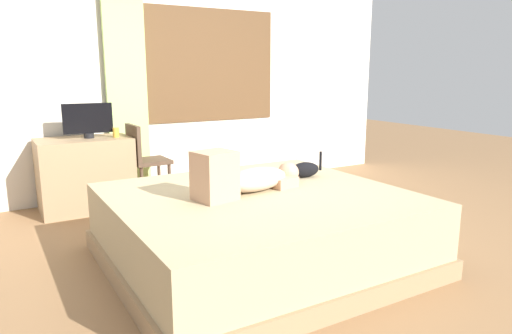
{
  "coord_description": "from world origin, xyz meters",
  "views": [
    {
      "loc": [
        -1.82,
        -2.88,
        1.41
      ],
      "look_at": [
        -0.04,
        0.13,
        0.68
      ],
      "focal_mm": 32.58,
      "sensor_mm": 36.0,
      "label": 1
    }
  ],
  "objects_px": {
    "cup": "(116,133)",
    "tv_monitor": "(88,120)",
    "bed": "(258,228)",
    "chair_by_desk": "(143,157)",
    "cat": "(303,170)",
    "person_lying": "(246,178)",
    "desk": "(86,174)"
  },
  "relations": [
    {
      "from": "chair_by_desk",
      "to": "person_lying",
      "type": "bearing_deg",
      "value": -84.39
    },
    {
      "from": "person_lying",
      "to": "desk",
      "type": "relative_size",
      "value": 1.05
    },
    {
      "from": "tv_monitor",
      "to": "chair_by_desk",
      "type": "relative_size",
      "value": 0.56
    },
    {
      "from": "cat",
      "to": "bed",
      "type": "bearing_deg",
      "value": -156.93
    },
    {
      "from": "desk",
      "to": "chair_by_desk",
      "type": "xyz_separation_m",
      "value": [
        0.57,
        -0.1,
        0.14
      ]
    },
    {
      "from": "cat",
      "to": "tv_monitor",
      "type": "xyz_separation_m",
      "value": [
        -1.35,
        1.81,
        0.32
      ]
    },
    {
      "from": "tv_monitor",
      "to": "cup",
      "type": "xyz_separation_m",
      "value": [
        0.25,
        -0.08,
        -0.13
      ]
    },
    {
      "from": "person_lying",
      "to": "desk",
      "type": "xyz_separation_m",
      "value": [
        -0.76,
        2.0,
        -0.28
      ]
    },
    {
      "from": "cat",
      "to": "chair_by_desk",
      "type": "xyz_separation_m",
      "value": [
        -0.83,
        1.71,
        -0.09
      ]
    },
    {
      "from": "bed",
      "to": "tv_monitor",
      "type": "xyz_separation_m",
      "value": [
        -0.77,
        2.06,
        0.66
      ]
    },
    {
      "from": "cup",
      "to": "bed",
      "type": "bearing_deg",
      "value": -75.39
    },
    {
      "from": "bed",
      "to": "person_lying",
      "type": "bearing_deg",
      "value": 136.82
    },
    {
      "from": "person_lying",
      "to": "cat",
      "type": "xyz_separation_m",
      "value": [
        0.65,
        0.19,
        -0.05
      ]
    },
    {
      "from": "person_lying",
      "to": "desk",
      "type": "distance_m",
      "value": 2.15
    },
    {
      "from": "cat",
      "to": "cup",
      "type": "bearing_deg",
      "value": 122.37
    },
    {
      "from": "cat",
      "to": "person_lying",
      "type": "bearing_deg",
      "value": -163.98
    },
    {
      "from": "cup",
      "to": "desk",
      "type": "bearing_deg",
      "value": 165.74
    },
    {
      "from": "tv_monitor",
      "to": "chair_by_desk",
      "type": "height_order",
      "value": "tv_monitor"
    },
    {
      "from": "tv_monitor",
      "to": "bed",
      "type": "bearing_deg",
      "value": -69.56
    },
    {
      "from": "cat",
      "to": "chair_by_desk",
      "type": "bearing_deg",
      "value": 116.03
    },
    {
      "from": "cat",
      "to": "tv_monitor",
      "type": "relative_size",
      "value": 0.74
    },
    {
      "from": "chair_by_desk",
      "to": "desk",
      "type": "bearing_deg",
      "value": 169.71
    },
    {
      "from": "bed",
      "to": "person_lying",
      "type": "height_order",
      "value": "person_lying"
    },
    {
      "from": "cup",
      "to": "tv_monitor",
      "type": "bearing_deg",
      "value": 162.56
    },
    {
      "from": "desk",
      "to": "chair_by_desk",
      "type": "bearing_deg",
      "value": -10.29
    },
    {
      "from": "desk",
      "to": "chair_by_desk",
      "type": "height_order",
      "value": "chair_by_desk"
    },
    {
      "from": "desk",
      "to": "tv_monitor",
      "type": "bearing_deg",
      "value": -0.0
    },
    {
      "from": "cat",
      "to": "cup",
      "type": "relative_size",
      "value": 3.69
    },
    {
      "from": "bed",
      "to": "chair_by_desk",
      "type": "distance_m",
      "value": 1.98
    },
    {
      "from": "cat",
      "to": "desk",
      "type": "relative_size",
      "value": 0.4
    },
    {
      "from": "person_lying",
      "to": "cat",
      "type": "distance_m",
      "value": 0.67
    },
    {
      "from": "person_lying",
      "to": "tv_monitor",
      "type": "distance_m",
      "value": 2.13
    }
  ]
}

